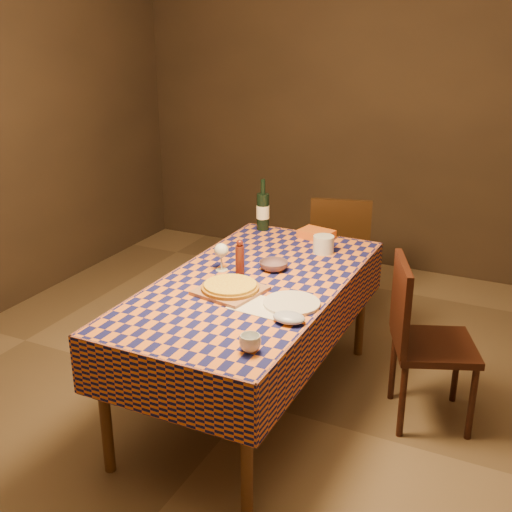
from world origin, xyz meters
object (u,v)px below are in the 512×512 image
Objects in this scene: chair_right at (420,334)px; dining_table at (252,294)px; pizza at (230,286)px; cutting_board at (230,291)px; white_plate at (292,303)px; chair_far at (340,250)px; wine_bottle at (263,211)px; bowl at (274,266)px.

dining_table is at bearing -162.68° from chair_right.
chair_right reaches higher than pizza.
chair_right reaches higher than cutting_board.
white_plate is 1.55m from chair_far.
pizza is (0.00, 0.00, 0.02)m from cutting_board.
wine_bottle reaches higher than pizza.
wine_bottle reaches higher than dining_table.
cutting_board is at bearing -101.89° from dining_table.
dining_table is 5.35× the size of wine_bottle.
dining_table is 6.04× the size of cutting_board.
cutting_board is at bearing -153.60° from chair_right.
chair_right is (0.91, 0.45, -0.28)m from pizza.
white_plate is at bearing -57.99° from wine_bottle.
cutting_board is at bearing -74.01° from wine_bottle.
wine_bottle is at bearing 111.45° from dining_table.
wine_bottle is at bearing 105.99° from pizza.
bowl is 0.47× the size of wine_bottle.
wine_bottle is 0.73m from chair_far.
chair_far is (0.06, 1.33, -0.17)m from dining_table.
chair_far is 1.00× the size of chair_right.
bowl reaches higher than cutting_board.
wine_bottle reaches higher than cutting_board.
white_plate is at bearing -54.84° from bowl.
bowl is (0.07, 0.38, 0.02)m from cutting_board.
chair_far reaches higher than cutting_board.
pizza is 1.04× the size of wine_bottle.
dining_table is at bearing -99.99° from bowl.
dining_table is at bearing 78.11° from cutting_board.
chair_far is (0.10, 1.51, -0.28)m from pizza.
dining_table is 0.21m from pizza.
cutting_board is 1.04m from chair_right.
chair_far is (-0.25, 1.51, -0.26)m from white_plate.
chair_far reaches higher than pizza.
dining_table is 0.20m from cutting_board.
bowl is 0.47m from white_plate.
bowl is at bearing 125.16° from white_plate.
pizza is at bearing -74.01° from wine_bottle.
bowl is 1.16m from chair_far.
cutting_board is at bearing -93.72° from chair_far.
chair_far reaches higher than bowl.
bowl reaches higher than white_plate.
wine_bottle is (-0.29, 1.02, 0.10)m from pizza.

